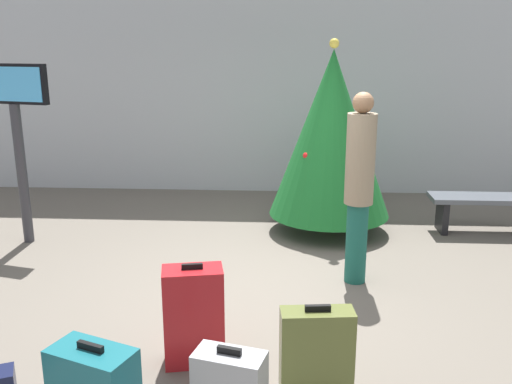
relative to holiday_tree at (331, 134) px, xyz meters
name	(u,v)px	position (x,y,z in m)	size (l,w,h in m)	color
ground_plane	(258,291)	(-0.80, -1.85, -1.27)	(16.00, 16.00, 0.00)	#665E54
back_wall	(272,80)	(-0.80, 2.06, 0.53)	(16.00, 0.20, 3.58)	#B7BCC1
holiday_tree	(331,134)	(0.00, 0.00, 0.00)	(1.52, 1.52, 2.41)	#4C3319
flight_info_kiosk	(16,121)	(-3.69, -0.60, 0.22)	(0.90, 0.29, 2.13)	#333338
waiting_bench	(484,206)	(1.97, 0.07, -0.91)	(1.35, 0.44, 0.48)	#4C5159
traveller_0	(359,183)	(0.17, -1.56, -0.23)	(0.40, 0.40, 1.92)	#19594C
suitcase_1	(316,359)	(-0.33, -3.61, -0.92)	(0.49, 0.23, 0.74)	#59602D
suitcase_4	(194,316)	(-1.22, -3.13, -0.88)	(0.49, 0.34, 0.80)	#B2191E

